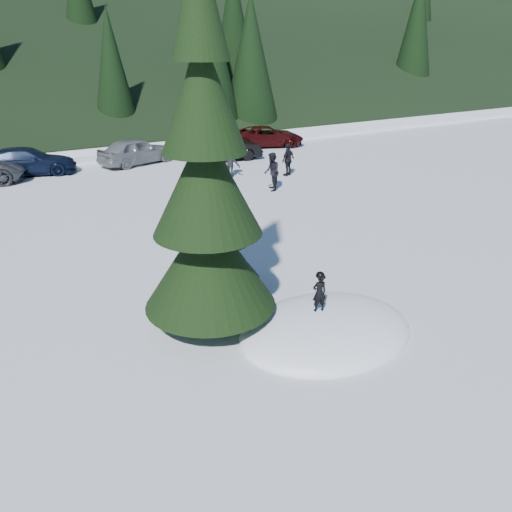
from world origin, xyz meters
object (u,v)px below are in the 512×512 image
adult_0 (272,172)px  car_6 (267,136)px  car_3 (28,161)px  car_4 (136,151)px  spruce_tall (207,196)px  child_skier (319,293)px  adult_2 (231,162)px  car_5 (223,148)px  adult_1 (288,160)px  spruce_short (219,222)px

adult_0 → car_6: (5.92, 9.65, -0.22)m
car_3 → car_4: car_4 is taller
spruce_tall → child_skier: (2.14, -1.55, -2.36)m
adult_2 → car_5: adult_2 is taller
adult_0 → car_3: (-9.39, 9.51, -0.19)m
car_5 → car_4: bearing=75.2°
adult_2 → car_4: size_ratio=0.35×
spruce_tall → car_6: spruce_tall is taller
child_skier → adult_1: adult_1 is taller
child_skier → car_5: (7.11, 18.34, -0.20)m
child_skier → car_6: size_ratio=0.19×
car_4 → car_6: 9.52m
child_skier → car_3: 20.99m
adult_0 → car_5: 7.25m
spruce_short → car_5: (8.26, 15.39, -1.34)m
adult_2 → car_6: bearing=-80.1°
child_skier → car_4: size_ratio=0.21×
car_5 → adult_0: bearing=176.4°
spruce_tall → adult_1: spruce_tall is taller
car_5 → car_6: car_5 is taller
spruce_tall → spruce_short: 2.11m
adult_2 → car_6: 8.84m
adult_1 → car_3: size_ratio=0.34×
adult_2 → car_3: 10.91m
spruce_short → adult_0: size_ratio=2.97×
adult_2 → car_6: adult_2 is taller
adult_0 → car_5: size_ratio=0.39×
child_skier → spruce_tall: bearing=-21.5°
car_6 → car_5: bearing=139.2°
car_3 → adult_1: bearing=-105.9°
spruce_short → car_6: (12.99, 17.89, -1.41)m
car_4 → car_5: bearing=-125.5°
spruce_tall → car_5: bearing=61.1°
spruce_short → car_4: size_ratio=1.19×
child_skier → adult_0: bearing=-103.5°
car_3 → adult_0: bearing=-118.8°
car_6 → spruce_tall: bearing=165.4°
car_4 → adult_2: bearing=-164.5°
spruce_short → adult_2: spruce_short is taller
car_5 → car_6: bearing=-56.4°
car_5 → adult_2: bearing=163.5°
child_skier → car_5: car_5 is taller
car_3 → spruce_short: bearing=-156.0°
adult_1 → car_3: adult_1 is taller
spruce_tall → adult_2: (7.73, 13.06, -2.52)m
car_3 → car_4: bearing=-79.1°
adult_0 → adult_2: bearing=-147.2°
child_skier → car_6: (11.85, 20.84, -0.27)m
adult_0 → adult_2: 3.44m
spruce_short → car_5: 17.52m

